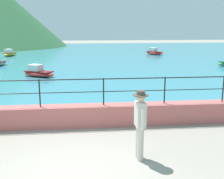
{
  "coord_description": "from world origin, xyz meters",
  "views": [
    {
      "loc": [
        0.39,
        -5.65,
        3.24
      ],
      "look_at": [
        1.35,
        3.7,
        1.1
      ],
      "focal_mm": 44.86,
      "sensor_mm": 36.0,
      "label": 1
    }
  ],
  "objects_px": {
    "person_walking": "(140,122)",
    "boat_2": "(38,72)",
    "boat_5": "(10,53)",
    "boat_3": "(154,52)"
  },
  "relations": [
    {
      "from": "person_walking",
      "to": "boat_2",
      "type": "bearing_deg",
      "value": 109.68
    },
    {
      "from": "boat_5",
      "to": "boat_3",
      "type": "bearing_deg",
      "value": -0.77
    },
    {
      "from": "boat_3",
      "to": "boat_5",
      "type": "relative_size",
      "value": 0.98
    },
    {
      "from": "person_walking",
      "to": "boat_5",
      "type": "xyz_separation_m",
      "value": [
        -9.34,
        25.31,
        -0.65
      ]
    },
    {
      "from": "boat_3",
      "to": "boat_5",
      "type": "distance_m",
      "value": 16.1
    },
    {
      "from": "boat_3",
      "to": "boat_5",
      "type": "xyz_separation_m",
      "value": [
        -16.1,
        0.22,
        0.0
      ]
    },
    {
      "from": "boat_5",
      "to": "boat_2",
      "type": "bearing_deg",
      "value": -69.24
    },
    {
      "from": "boat_2",
      "to": "boat_5",
      "type": "xyz_separation_m",
      "value": [
        -5.09,
        13.43,
        0.0
      ]
    },
    {
      "from": "person_walking",
      "to": "boat_5",
      "type": "height_order",
      "value": "person_walking"
    },
    {
      "from": "person_walking",
      "to": "boat_3",
      "type": "relative_size",
      "value": 0.73
    }
  ]
}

